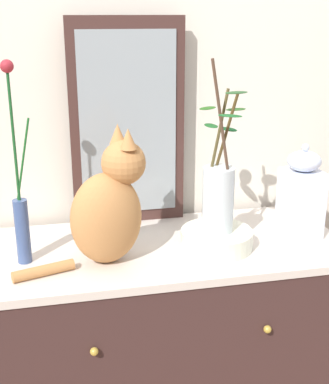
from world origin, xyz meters
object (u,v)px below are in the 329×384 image
Objects in this scene: sideboard at (165,353)px; jar_lidded_porcelain at (301,195)px; vase_slim_green at (20,209)px; vase_glass_clear at (218,194)px; cat_sitting at (109,207)px; mirror_leaning at (128,124)px; bowl_porcelain at (217,239)px.

jar_lidded_porcelain is at bearing -1.61° from sideboard.
vase_slim_green is (-0.43, -0.03, 0.58)m from sideboard.
sideboard is at bearing 3.72° from vase_slim_green.
sideboard is 0.61m from vase_glass_clear.
cat_sitting is 0.26m from vase_slim_green.
vase_glass_clear is 1.69× the size of jar_lidded_porcelain.
mirror_leaning is 0.41m from vase_glass_clear.
mirror_leaning reaches higher than jar_lidded_porcelain.
bowl_porcelain is (0.59, -0.02, -0.14)m from vase_slim_green.
vase_slim_green is 0.61m from bowl_porcelain.
cat_sitting reaches higher than jar_lidded_porcelain.
vase_slim_green reaches higher than vase_glass_clear.
bowl_porcelain is (0.23, -0.29, -0.32)m from mirror_leaning.
sideboard is at bearing -71.74° from mirror_leaning.
vase_glass_clear reaches higher than sideboard.
mirror_leaning is 1.32× the size of vase_glass_clear.
vase_slim_green is (-0.25, 0.05, -0.00)m from cat_sitting.
bowl_porcelain is 0.15m from vase_glass_clear.
mirror_leaning is 2.24× the size of jar_lidded_porcelain.
sideboard is 1.96× the size of vase_slim_green.
sideboard is at bearing 178.39° from jar_lidded_porcelain.
mirror_leaning is 1.73× the size of cat_sitting.
vase_slim_green is at bearing 177.67° from bowl_porcelain.
jar_lidded_porcelain is (0.53, -0.25, -0.21)m from mirror_leaning.
vase_glass_clear is at bearing -2.25° from vase_slim_green.
jar_lidded_porcelain is (0.30, 0.04, -0.04)m from vase_glass_clear.
bowl_porcelain reaches higher than sideboard.
sideboard is 2.19× the size of vase_glass_clear.
vase_slim_green reaches higher than cat_sitting.
jar_lidded_porcelain is (0.46, -0.01, 0.55)m from sideboard.
cat_sitting is at bearing -108.92° from mirror_leaning.
vase_glass_clear is at bearing 3.65° from cat_sitting.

